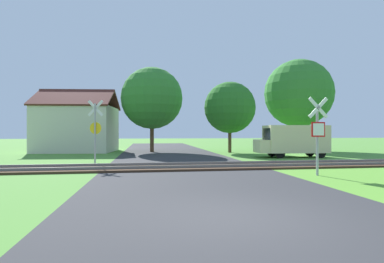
{
  "coord_description": "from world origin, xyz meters",
  "views": [
    {
      "loc": [
        -1.89,
        -5.83,
        1.76
      ],
      "look_at": [
        0.5,
        9.75,
        1.8
      ],
      "focal_mm": 28.0,
      "sensor_mm": 36.0,
      "label": 1
    }
  ],
  "objects_px": {
    "crossing_sign_far": "(95,128)",
    "tree_far": "(298,93)",
    "tree_center": "(152,98)",
    "tree_right": "(230,108)",
    "mail_truck": "(293,140)",
    "house": "(77,128)",
    "stop_sign_near": "(318,131)"
  },
  "relations": [
    {
      "from": "house",
      "to": "tree_far",
      "type": "xyz_separation_m",
      "value": [
        20.68,
        -1.44,
        3.34
      ]
    },
    {
      "from": "crossing_sign_far",
      "to": "tree_far",
      "type": "distance_m",
      "value": 20.41
    },
    {
      "from": "crossing_sign_far",
      "to": "stop_sign_near",
      "type": "bearing_deg",
      "value": -12.17
    },
    {
      "from": "crossing_sign_far",
      "to": "tree_right",
      "type": "xyz_separation_m",
      "value": [
        9.87,
        8.66,
        1.91
      ]
    },
    {
      "from": "house",
      "to": "tree_right",
      "type": "bearing_deg",
      "value": -7.61
    },
    {
      "from": "house",
      "to": "tree_right",
      "type": "relative_size",
      "value": 1.18
    },
    {
      "from": "tree_center",
      "to": "mail_truck",
      "type": "height_order",
      "value": "tree_center"
    },
    {
      "from": "house",
      "to": "tree_far",
      "type": "distance_m",
      "value": 20.99
    },
    {
      "from": "stop_sign_near",
      "to": "mail_truck",
      "type": "distance_m",
      "value": 9.15
    },
    {
      "from": "tree_center",
      "to": "mail_truck",
      "type": "xyz_separation_m",
      "value": [
        9.72,
        -7.4,
        -3.58
      ]
    },
    {
      "from": "tree_far",
      "to": "mail_truck",
      "type": "distance_m",
      "value": 9.41
    },
    {
      "from": "crossing_sign_far",
      "to": "tree_right",
      "type": "distance_m",
      "value": 13.26
    },
    {
      "from": "tree_center",
      "to": "stop_sign_near",
      "type": "bearing_deg",
      "value": -68.15
    },
    {
      "from": "tree_center",
      "to": "mail_truck",
      "type": "bearing_deg",
      "value": -37.27
    },
    {
      "from": "stop_sign_near",
      "to": "tree_center",
      "type": "xyz_separation_m",
      "value": [
        -6.38,
        15.9,
        3.03
      ]
    },
    {
      "from": "tree_center",
      "to": "tree_right",
      "type": "height_order",
      "value": "tree_center"
    },
    {
      "from": "stop_sign_near",
      "to": "tree_center",
      "type": "bearing_deg",
      "value": -70.48
    },
    {
      "from": "tree_right",
      "to": "mail_truck",
      "type": "xyz_separation_m",
      "value": [
        3.05,
        -5.44,
        -2.67
      ]
    },
    {
      "from": "tree_right",
      "to": "stop_sign_near",
      "type": "bearing_deg",
      "value": -91.21
    },
    {
      "from": "stop_sign_near",
      "to": "tree_far",
      "type": "relative_size",
      "value": 0.36
    },
    {
      "from": "house",
      "to": "tree_center",
      "type": "xyz_separation_m",
      "value": [
        6.67,
        -1.24,
        2.65
      ]
    },
    {
      "from": "stop_sign_near",
      "to": "house",
      "type": "xyz_separation_m",
      "value": [
        -13.05,
        17.14,
        0.38
      ]
    },
    {
      "from": "mail_truck",
      "to": "tree_center",
      "type": "bearing_deg",
      "value": 56.7
    },
    {
      "from": "crossing_sign_far",
      "to": "house",
      "type": "distance_m",
      "value": 12.36
    },
    {
      "from": "stop_sign_near",
      "to": "house",
      "type": "bearing_deg",
      "value": -55.05
    },
    {
      "from": "tree_center",
      "to": "tree_right",
      "type": "xyz_separation_m",
      "value": [
        6.67,
        -1.95,
        -0.91
      ]
    },
    {
      "from": "crossing_sign_far",
      "to": "tree_far",
      "type": "height_order",
      "value": "tree_far"
    },
    {
      "from": "tree_right",
      "to": "mail_truck",
      "type": "relative_size",
      "value": 1.22
    },
    {
      "from": "stop_sign_near",
      "to": "crossing_sign_far",
      "type": "bearing_deg",
      "value": -31.23
    },
    {
      "from": "crossing_sign_far",
      "to": "tree_center",
      "type": "xyz_separation_m",
      "value": [
        3.2,
        10.61,
        2.82
      ]
    },
    {
      "from": "crossing_sign_far",
      "to": "tree_far",
      "type": "bearing_deg",
      "value": 47.94
    },
    {
      "from": "tree_center",
      "to": "tree_right",
      "type": "relative_size",
      "value": 1.24
    }
  ]
}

